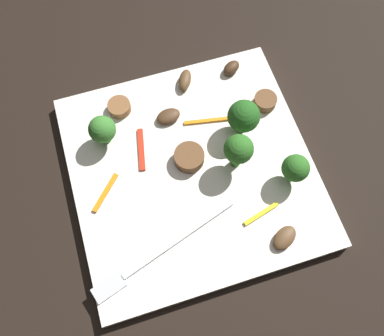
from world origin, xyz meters
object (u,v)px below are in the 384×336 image
pepper_strip_0 (261,214)px  broccoli_floret_3 (244,117)px  plate (192,171)px  sausage_slice_0 (119,107)px  broccoli_floret_2 (295,168)px  broccoli_floret_0 (102,130)px  mushroom_0 (168,116)px  sausage_slice_2 (265,101)px  fork (155,255)px  pepper_strip_2 (207,121)px  pepper_strip_1 (141,149)px  mushroom_3 (185,80)px  mushroom_2 (285,238)px  broccoli_floret_1 (238,150)px  sausage_slice_1 (188,158)px  pepper_strip_3 (105,190)px  mushroom_1 (231,68)px

pepper_strip_0 → broccoli_floret_3: bearing=-98.0°
plate → sausage_slice_0: 0.12m
sausage_slice_0 → broccoli_floret_2: bearing=138.7°
broccoli_floret_0 → mushroom_0: 0.08m
sausage_slice_0 → sausage_slice_2: sausage_slice_2 is taller
sausage_slice_2 → mushroom_0: size_ratio=0.94×
fork → broccoli_floret_0: 0.16m
pepper_strip_0 → sausage_slice_2: bearing=-112.7°
sausage_slice_2 → pepper_strip_2: size_ratio=0.51×
broccoli_floret_0 → pepper_strip_1: (-0.04, 0.03, -0.03)m
pepper_strip_2 → pepper_strip_1: bearing=8.8°
fork → broccoli_floret_0: size_ratio=3.97×
fork → pepper_strip_2: 0.18m
mushroom_3 → pepper_strip_0: mushroom_3 is taller
sausage_slice_0 → mushroom_2: same height
sausage_slice_0 → mushroom_0: (-0.05, 0.03, -0.00)m
sausage_slice_0 → pepper_strip_1: sausage_slice_0 is taller
sausage_slice_0 → pepper_strip_2: sausage_slice_0 is taller
broccoli_floret_0 → pepper_strip_2: broccoli_floret_0 is taller
broccoli_floret_1 → mushroom_3: size_ratio=1.76×
broccoli_floret_2 → mushroom_2: broccoli_floret_2 is taller
sausage_slice_0 → sausage_slice_1: size_ratio=0.80×
sausage_slice_1 → pepper_strip_3: sausage_slice_1 is taller
sausage_slice_1 → pepper_strip_2: size_ratio=0.64×
mushroom_3 → pepper_strip_2: 0.06m
sausage_slice_2 → mushroom_0: bearing=-7.6°
mushroom_3 → pepper_strip_0: (-0.03, 0.19, -0.00)m
broccoli_floret_0 → mushroom_0: broccoli_floret_0 is taller
sausage_slice_0 → mushroom_0: 0.06m
pepper_strip_3 → sausage_slice_2: bearing=-166.2°
broccoli_floret_2 → pepper_strip_1: bearing=-28.7°
broccoli_floret_2 → pepper_strip_3: size_ratio=0.88×
sausage_slice_2 → mushroom_1: same height
fork → pepper_strip_0: (-0.13, -0.01, -0.00)m
broccoli_floret_1 → mushroom_1: broccoli_floret_1 is taller
broccoli_floret_2 → broccoli_floret_0: bearing=-29.9°
fork → mushroom_2: 0.14m
plate → mushroom_1: size_ratio=11.16×
sausage_slice_1 → broccoli_floret_1: bearing=158.8°
broccoli_floret_1 → pepper_strip_3: 0.16m
fork → mushroom_3: bearing=-133.0°
fork → pepper_strip_1: bearing=-115.7°
fork → broccoli_floret_2: 0.18m
broccoli_floret_0 → mushroom_1: (-0.18, -0.05, -0.02)m
broccoli_floret_2 → sausage_slice_1: bearing=-27.8°
fork → pepper_strip_2: same height
fork → mushroom_2: size_ratio=5.53×
sausage_slice_0 → pepper_strip_2: bearing=153.6°
broccoli_floret_3 → pepper_strip_1: bearing=-4.2°
fork → mushroom_2: bearing=152.3°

